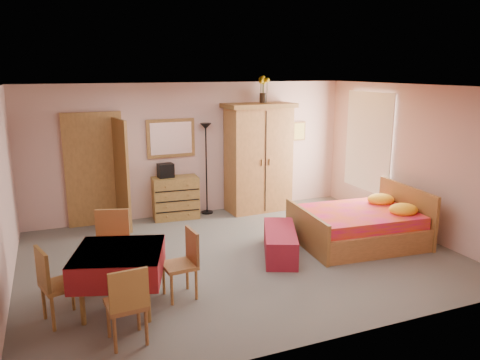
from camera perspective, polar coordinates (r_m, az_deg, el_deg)
name	(u,v)px	position (r m, az deg, el deg)	size (l,w,h in m)	color
floor	(241,256)	(7.39, 0.16, -9.28)	(6.50, 6.50, 0.00)	#6A665D
ceiling	(241,87)	(6.82, 0.18, 11.31)	(6.50, 6.50, 0.00)	brown
wall_back	(193,149)	(9.31, -5.70, 3.74)	(6.50, 0.10, 2.60)	tan
wall_front	(335,225)	(4.86, 11.50, -5.45)	(6.50, 0.10, 2.60)	tan
wall_right	(413,160)	(8.74, 20.31, 2.34)	(0.10, 5.00, 2.60)	tan
doorway	(95,171)	(8.99, -17.29, 1.07)	(1.06, 0.12, 2.15)	#9E6B35
window	(369,142)	(9.59, 15.41, 4.52)	(0.08, 1.40, 1.95)	white
picture_back	(299,131)	(10.16, 7.19, 5.93)	(0.30, 0.04, 0.40)	#D8BF59
chest_of_drawers	(176,198)	(9.17, -7.86, -2.16)	(0.87, 0.43, 0.82)	olive
wall_mirror	(171,138)	(9.14, -8.42, 5.07)	(0.94, 0.05, 0.74)	white
stereo	(166,171)	(9.05, -9.05, 1.15)	(0.29, 0.21, 0.27)	black
floor_lamp	(206,169)	(9.31, -4.12, 1.34)	(0.23, 0.23, 1.82)	black
wardrobe	(258,158)	(9.49, 2.26, 2.72)	(1.40, 0.72, 2.19)	#AA6F39
sunflower_vase	(263,89)	(9.50, 2.85, 10.99)	(0.21, 0.21, 0.53)	yellow
bed	(358,217)	(8.04, 14.18, -4.35)	(1.97, 1.55, 0.91)	#DA155C
bench	(280,243)	(7.37, 4.90, -7.62)	(0.47, 1.26, 0.42)	maroon
dining_table	(120,279)	(5.95, -14.39, -11.62)	(1.02, 1.02, 0.75)	maroon
chair_south	(126,303)	(5.23, -13.74, -14.38)	(0.40, 0.40, 0.89)	brown
chair_north	(111,249)	(6.55, -15.43, -8.15)	(0.45, 0.45, 0.99)	#A06636
chair_west	(61,284)	(5.84, -20.94, -11.73)	(0.41, 0.41, 0.91)	olive
chair_east	(179,265)	(6.05, -7.42, -10.21)	(0.40, 0.40, 0.88)	#A76F38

